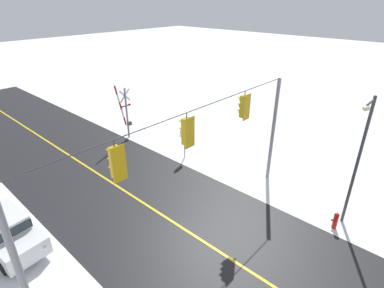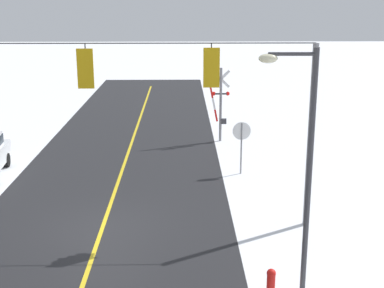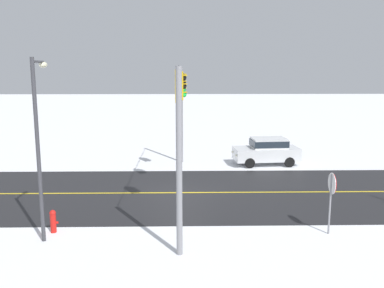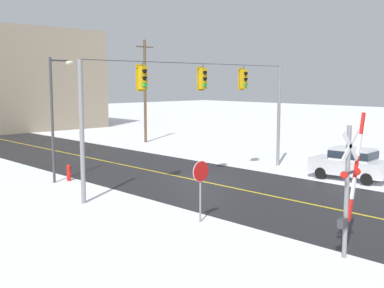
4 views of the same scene
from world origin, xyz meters
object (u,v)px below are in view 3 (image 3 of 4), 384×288
Objects in this scene: stop_sign at (332,190)px; parked_car_white at (267,150)px; fire_hydrant at (53,221)px; streetlamp_near at (39,133)px.

stop_sign reaches higher than parked_car_white.
fire_hydrant is (0.34, 10.39, -1.25)m from stop_sign.
stop_sign is at bearing -88.67° from streetlamp_near.
fire_hydrant is at bearing 88.14° from stop_sign.
parked_car_white is 15.91m from streetlamp_near.
streetlamp_near is 7.39× the size of fire_hydrant.
streetlamp_near is (-0.24, 10.51, 2.20)m from stop_sign.
parked_car_white is (11.44, 0.12, -0.76)m from stop_sign.
fire_hydrant is (-11.10, 10.28, -0.49)m from parked_car_white.
streetlamp_near is 3.50m from fire_hydrant.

